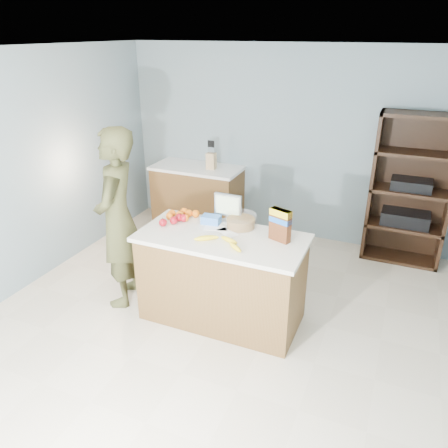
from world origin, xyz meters
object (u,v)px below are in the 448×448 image
at_px(person, 118,219).
at_px(tv, 228,206).
at_px(cereal_box, 280,223).
at_px(counter_peninsula, 222,281).
at_px(shelving_unit, 410,192).

xyz_separation_m(person, tv, (1.01, 0.42, 0.14)).
bearing_deg(cereal_box, counter_peninsula, -166.85).
distance_m(counter_peninsula, shelving_unit, 2.61).
relative_size(shelving_unit, cereal_box, 6.02).
bearing_deg(tv, counter_peninsula, -76.46).
xyz_separation_m(tv, cereal_box, (0.59, -0.22, 0.01)).
bearing_deg(shelving_unit, cereal_box, -118.27).
distance_m(person, cereal_box, 1.62).
bearing_deg(shelving_unit, tv, -133.58).
bearing_deg(person, counter_peninsula, 75.16).
distance_m(counter_peninsula, cereal_box, 0.84).
distance_m(shelving_unit, person, 3.39).
xyz_separation_m(counter_peninsula, person, (-1.09, -0.09, 0.50)).
relative_size(counter_peninsula, tv, 5.53).
bearing_deg(cereal_box, tv, 160.03).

